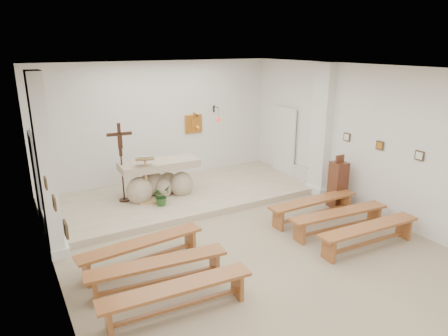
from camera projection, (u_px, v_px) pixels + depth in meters
ground at (257, 254)px, 7.78m from camera, size 7.00×10.00×0.00m
wall_left at (55, 206)px, 5.61m from camera, size 0.02×10.00×3.50m
wall_right at (388, 146)px, 8.92m from camera, size 0.02×10.00×3.50m
wall_back at (160, 124)px, 11.40m from camera, size 7.00×0.02×3.50m
ceiling at (262, 71)px, 6.75m from camera, size 7.00×10.00×0.02m
sanctuary_platform at (183, 195)px, 10.66m from camera, size 6.98×3.00×0.15m
pilaster_left at (46, 168)px, 7.32m from camera, size 0.26×0.55×3.50m
pilaster_right at (321, 130)px, 10.52m from camera, size 0.26×0.55×3.50m
gold_wall_relief at (194, 124)px, 11.90m from camera, size 0.55×0.04×0.55m
sanctuary_lamp at (218, 118)px, 11.98m from camera, size 0.11×0.36×0.44m
station_frame_left_front at (66, 229)px, 4.96m from camera, size 0.03×0.20×0.20m
station_frame_left_mid at (54, 203)px, 5.79m from camera, size 0.03×0.20×0.20m
station_frame_left_rear at (46, 183)px, 6.62m from camera, size 0.03×0.20×0.20m
station_frame_right_front at (419, 156)px, 8.25m from camera, size 0.03×0.20×0.20m
station_frame_right_mid at (380, 145)px, 9.08m from camera, size 0.03×0.20×0.20m
station_frame_right_rear at (347, 137)px, 9.91m from camera, size 0.03×0.20×0.20m
radiator_left at (48, 228)px, 8.31m from camera, size 0.10×0.85×0.52m
radiator_right at (302, 176)px, 11.57m from camera, size 0.10×0.85×0.52m
altar at (159, 181)px, 10.29m from camera, size 2.03×0.92×1.03m
lectern at (146, 179)px, 9.79m from camera, size 0.52×0.48×1.24m
crucifix_stand at (121, 157)px, 9.72m from camera, size 0.60×0.26×1.98m
potted_plant at (161, 196)px, 9.73m from camera, size 0.55×0.53×0.48m
donation_pedestal at (338, 184)px, 9.92m from camera, size 0.38×0.38×1.35m
bench_left_front at (142, 247)px, 7.29m from camera, size 2.38×0.60×0.50m
bench_right_front at (313, 204)px, 9.24m from camera, size 2.36×0.39×0.50m
bench_left_second at (158, 268)px, 6.62m from camera, size 2.38×0.62×0.50m
bench_right_second at (339, 217)px, 8.57m from camera, size 2.38×0.58×0.50m
bench_left_third at (177, 293)px, 5.95m from camera, size 2.38×0.53×0.50m
bench_right_third at (369, 231)px, 7.91m from camera, size 2.37×0.49×0.50m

